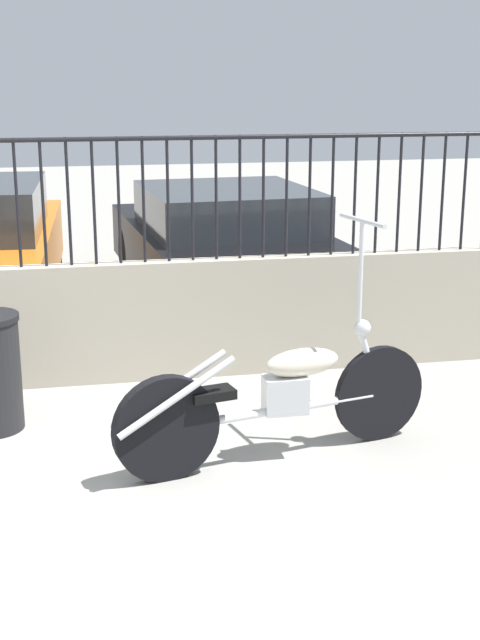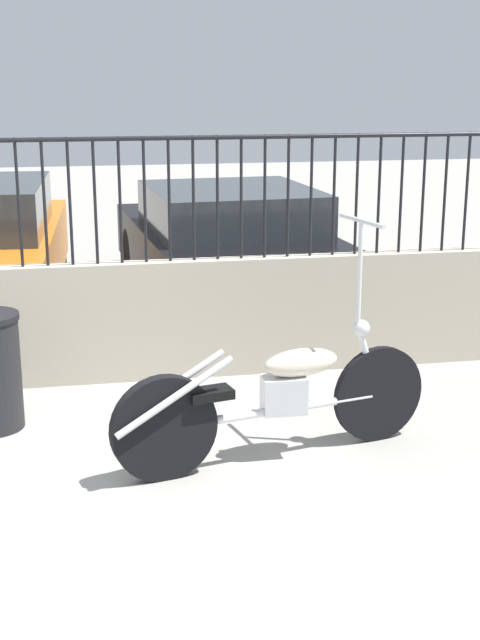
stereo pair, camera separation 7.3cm
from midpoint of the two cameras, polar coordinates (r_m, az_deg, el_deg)
name	(u,v)px [view 1 (the left image)]	position (r m, az deg, el deg)	size (l,w,h in m)	color
motorcycle_white	(266,398)	(5.68, 1.29, -5.04)	(2.15, 0.71, 1.54)	black
car_black	(224,244)	(9.59, -1.26, 4.90)	(2.12, 4.09, 1.27)	black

